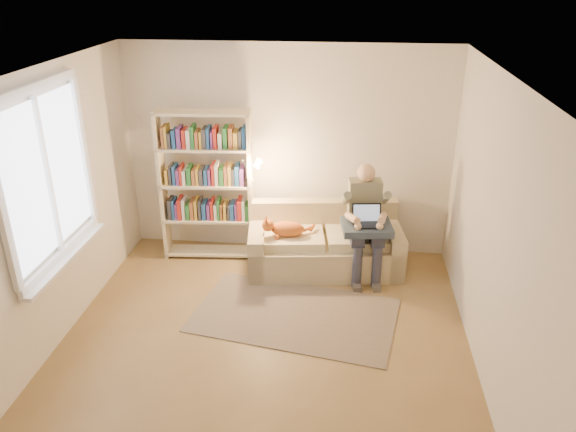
# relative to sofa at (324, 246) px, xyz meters

# --- Properties ---
(floor) EXTENTS (4.50, 4.50, 0.00)m
(floor) POSITION_rel_sofa_xyz_m (-0.51, -1.74, -0.28)
(floor) COLOR olive
(floor) RESTS_ON ground
(ceiling) EXTENTS (4.00, 4.50, 0.02)m
(ceiling) POSITION_rel_sofa_xyz_m (-0.51, -1.74, 2.32)
(ceiling) COLOR white
(ceiling) RESTS_ON wall_back
(wall_left) EXTENTS (0.02, 4.50, 2.60)m
(wall_left) POSITION_rel_sofa_xyz_m (-2.51, -1.74, 1.02)
(wall_left) COLOR silver
(wall_left) RESTS_ON floor
(wall_right) EXTENTS (0.02, 4.50, 2.60)m
(wall_right) POSITION_rel_sofa_xyz_m (1.49, -1.74, 1.02)
(wall_right) COLOR silver
(wall_right) RESTS_ON floor
(wall_back) EXTENTS (4.00, 0.02, 2.60)m
(wall_back) POSITION_rel_sofa_xyz_m (-0.51, 0.51, 1.02)
(wall_back) COLOR silver
(wall_back) RESTS_ON floor
(wall_front) EXTENTS (4.00, 0.02, 2.60)m
(wall_front) POSITION_rel_sofa_xyz_m (-0.51, -3.99, 1.02)
(wall_front) COLOR silver
(wall_front) RESTS_ON floor
(window) EXTENTS (0.12, 1.52, 1.69)m
(window) POSITION_rel_sofa_xyz_m (-2.45, -1.54, 1.10)
(window) COLOR white
(window) RESTS_ON wall_left
(sofa) EXTENTS (1.90, 1.04, 0.77)m
(sofa) POSITION_rel_sofa_xyz_m (0.00, 0.00, 0.00)
(sofa) COLOR tan
(sofa) RESTS_ON floor
(person) EXTENTS (0.44, 0.64, 1.34)m
(person) POSITION_rel_sofa_xyz_m (0.46, -0.09, 0.47)
(person) COLOR gray
(person) RESTS_ON sofa
(cat) EXTENTS (0.59, 0.26, 0.22)m
(cat) POSITION_rel_sofa_xyz_m (-0.42, -0.17, 0.31)
(cat) COLOR orange
(cat) RESTS_ON sofa
(blanket) EXTENTS (0.61, 0.52, 0.08)m
(blanket) POSITION_rel_sofa_xyz_m (0.45, -0.22, 0.39)
(blanket) COLOR #2A384A
(blanket) RESTS_ON person
(laptop) EXTENTS (0.36, 0.30, 0.28)m
(laptop) POSITION_rel_sofa_xyz_m (0.45, -0.21, 0.48)
(laptop) COLOR black
(laptop) RESTS_ON blanket
(bookshelf) EXTENTS (1.26, 0.37, 1.88)m
(bookshelf) POSITION_rel_sofa_xyz_m (-1.45, 0.16, 0.76)
(bookshelf) COLOR beige
(bookshelf) RESTS_ON floor
(rug) EXTENTS (2.28, 1.59, 0.01)m
(rug) POSITION_rel_sofa_xyz_m (-0.25, -1.08, -0.27)
(rug) COLOR #7B6C5A
(rug) RESTS_ON floor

